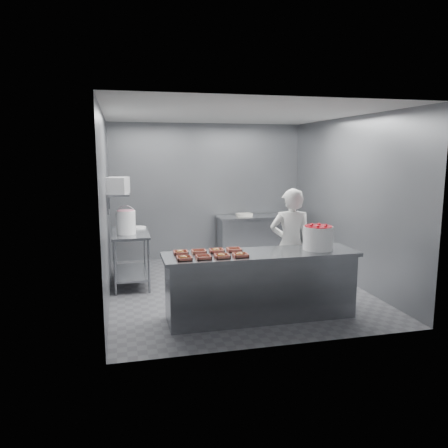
# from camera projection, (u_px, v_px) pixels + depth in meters

# --- Properties ---
(floor) EXTENTS (4.50, 4.50, 0.00)m
(floor) POSITION_uv_depth(u_px,v_px,m) (235.00, 287.00, 7.22)
(floor) COLOR #4C4C51
(floor) RESTS_ON ground
(ceiling) EXTENTS (4.50, 4.50, 0.00)m
(ceiling) POSITION_uv_depth(u_px,v_px,m) (235.00, 114.00, 6.76)
(ceiling) COLOR white
(ceiling) RESTS_ON wall_back
(wall_back) EXTENTS (4.00, 0.04, 2.80)m
(wall_back) POSITION_uv_depth(u_px,v_px,m) (207.00, 191.00, 9.15)
(wall_back) COLOR slate
(wall_back) RESTS_ON ground
(wall_left) EXTENTS (0.04, 4.50, 2.80)m
(wall_left) POSITION_uv_depth(u_px,v_px,m) (106.00, 207.00, 6.53)
(wall_left) COLOR slate
(wall_left) RESTS_ON ground
(wall_right) EXTENTS (0.04, 4.50, 2.80)m
(wall_right) POSITION_uv_depth(u_px,v_px,m) (348.00, 200.00, 7.45)
(wall_right) COLOR slate
(wall_right) RESTS_ON ground
(service_counter) EXTENTS (2.60, 0.70, 0.90)m
(service_counter) POSITION_uv_depth(u_px,v_px,m) (261.00, 285.00, 5.85)
(service_counter) COLOR slate
(service_counter) RESTS_ON ground
(prep_table) EXTENTS (0.60, 1.20, 0.90)m
(prep_table) POSITION_uv_depth(u_px,v_px,m) (131.00, 250.00, 7.32)
(prep_table) COLOR slate
(prep_table) RESTS_ON ground
(back_counter) EXTENTS (1.50, 0.60, 0.90)m
(back_counter) POSITION_uv_depth(u_px,v_px,m) (253.00, 237.00, 9.18)
(back_counter) COLOR slate
(back_counter) RESTS_ON ground
(wall_shelf) EXTENTS (0.35, 0.90, 0.03)m
(wall_shelf) POSITION_uv_depth(u_px,v_px,m) (118.00, 193.00, 7.13)
(wall_shelf) COLOR slate
(wall_shelf) RESTS_ON wall_left
(tray_0) EXTENTS (0.19, 0.18, 0.06)m
(tray_0) POSITION_uv_depth(u_px,v_px,m) (184.00, 258.00, 5.38)
(tray_0) COLOR tan
(tray_0) RESTS_ON service_counter
(tray_1) EXTENTS (0.19, 0.18, 0.04)m
(tray_1) POSITION_uv_depth(u_px,v_px,m) (203.00, 257.00, 5.44)
(tray_1) COLOR tan
(tray_1) RESTS_ON service_counter
(tray_2) EXTENTS (0.19, 0.18, 0.06)m
(tray_2) POSITION_uv_depth(u_px,v_px,m) (222.00, 256.00, 5.49)
(tray_2) COLOR tan
(tray_2) RESTS_ON service_counter
(tray_3) EXTENTS (0.19, 0.18, 0.06)m
(tray_3) POSITION_uv_depth(u_px,v_px,m) (240.00, 255.00, 5.55)
(tray_3) COLOR tan
(tray_3) RESTS_ON service_counter
(tray_4) EXTENTS (0.19, 0.18, 0.06)m
(tray_4) POSITION_uv_depth(u_px,v_px,m) (181.00, 252.00, 5.69)
(tray_4) COLOR tan
(tray_4) RESTS_ON service_counter
(tray_5) EXTENTS (0.19, 0.18, 0.04)m
(tray_5) POSITION_uv_depth(u_px,v_px,m) (199.00, 252.00, 5.74)
(tray_5) COLOR tan
(tray_5) RESTS_ON service_counter
(tray_6) EXTENTS (0.19, 0.18, 0.06)m
(tray_6) POSITION_uv_depth(u_px,v_px,m) (217.00, 250.00, 5.80)
(tray_6) COLOR tan
(tray_6) RESTS_ON service_counter
(tray_7) EXTENTS (0.19, 0.18, 0.04)m
(tray_7) POSITION_uv_depth(u_px,v_px,m) (234.00, 250.00, 5.85)
(tray_7) COLOR tan
(tray_7) RESTS_ON service_counter
(worker) EXTENTS (0.69, 0.53, 1.69)m
(worker) POSITION_uv_depth(u_px,v_px,m) (291.00, 245.00, 6.52)
(worker) COLOR white
(worker) RESTS_ON ground
(strawberry_tub) EXTENTS (0.40, 0.40, 0.33)m
(strawberry_tub) POSITION_uv_depth(u_px,v_px,m) (318.00, 237.00, 5.93)
(strawberry_tub) COLOR white
(strawberry_tub) RESTS_ON service_counter
(glaze_bucket) EXTENTS (0.32, 0.30, 0.46)m
(glaze_bucket) POSITION_uv_depth(u_px,v_px,m) (126.00, 222.00, 7.06)
(glaze_bucket) COLOR white
(glaze_bucket) RESTS_ON prep_table
(bucket_lid) EXTENTS (0.33, 0.33, 0.02)m
(bucket_lid) POSITION_uv_depth(u_px,v_px,m) (138.00, 228.00, 7.63)
(bucket_lid) COLOR white
(bucket_lid) RESTS_ON prep_table
(rag) EXTENTS (0.18, 0.16, 0.02)m
(rag) POSITION_uv_depth(u_px,v_px,m) (133.00, 228.00, 7.58)
(rag) COLOR #CCB28C
(rag) RESTS_ON prep_table
(appliance) EXTENTS (0.38, 0.42, 0.26)m
(appliance) POSITION_uv_depth(u_px,v_px,m) (118.00, 185.00, 6.88)
(appliance) COLOR gray
(appliance) RESTS_ON wall_shelf
(paper_stack) EXTENTS (0.30, 0.22, 0.06)m
(paper_stack) POSITION_uv_depth(u_px,v_px,m) (244.00, 215.00, 9.05)
(paper_stack) COLOR silver
(paper_stack) RESTS_ON back_counter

